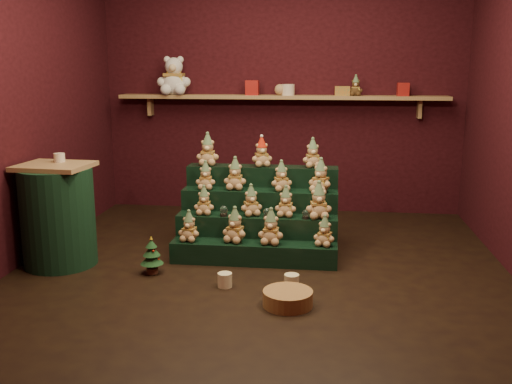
# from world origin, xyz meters

# --- Properties ---
(ground) EXTENTS (4.00, 4.00, 0.00)m
(ground) POSITION_xyz_m (0.00, 0.00, 0.00)
(ground) COLOR black
(ground) RESTS_ON ground
(back_wall) EXTENTS (4.00, 0.10, 2.80)m
(back_wall) POSITION_xyz_m (0.00, 2.05, 1.40)
(back_wall) COLOR black
(back_wall) RESTS_ON ground
(front_wall) EXTENTS (4.00, 0.10, 2.80)m
(front_wall) POSITION_xyz_m (0.00, -2.05, 1.40)
(front_wall) COLOR black
(front_wall) RESTS_ON ground
(left_wall) EXTENTS (0.10, 4.00, 2.80)m
(left_wall) POSITION_xyz_m (-2.05, 0.00, 1.40)
(left_wall) COLOR black
(left_wall) RESTS_ON ground
(back_shelf) EXTENTS (3.60, 0.26, 0.24)m
(back_shelf) POSITION_xyz_m (0.00, 1.87, 1.29)
(back_shelf) COLOR #A27C51
(back_shelf) RESTS_ON ground
(riser_tier_front) EXTENTS (1.40, 0.22, 0.18)m
(riser_tier_front) POSITION_xyz_m (-0.08, 0.10, 0.09)
(riser_tier_front) COLOR black
(riser_tier_front) RESTS_ON ground
(riser_tier_midfront) EXTENTS (1.40, 0.22, 0.36)m
(riser_tier_midfront) POSITION_xyz_m (-0.08, 0.32, 0.18)
(riser_tier_midfront) COLOR black
(riser_tier_midfront) RESTS_ON ground
(riser_tier_midback) EXTENTS (1.40, 0.22, 0.54)m
(riser_tier_midback) POSITION_xyz_m (-0.08, 0.54, 0.27)
(riser_tier_midback) COLOR black
(riser_tier_midback) RESTS_ON ground
(riser_tier_back) EXTENTS (1.40, 0.22, 0.72)m
(riser_tier_back) POSITION_xyz_m (-0.08, 0.76, 0.36)
(riser_tier_back) COLOR black
(riser_tier_back) RESTS_ON ground
(teddy_0) EXTENTS (0.20, 0.19, 0.26)m
(teddy_0) POSITION_xyz_m (-0.62, 0.09, 0.31)
(teddy_0) COLOR tan
(teddy_0) RESTS_ON riser_tier_front
(teddy_1) EXTENTS (0.26, 0.24, 0.29)m
(teddy_1) POSITION_xyz_m (-0.24, 0.11, 0.33)
(teddy_1) COLOR tan
(teddy_1) RESTS_ON riser_tier_front
(teddy_2) EXTENTS (0.22, 0.20, 0.29)m
(teddy_2) POSITION_xyz_m (0.07, 0.10, 0.33)
(teddy_2) COLOR tan
(teddy_2) RESTS_ON riser_tier_front
(teddy_3) EXTENTS (0.22, 0.21, 0.25)m
(teddy_3) POSITION_xyz_m (0.51, 0.10, 0.30)
(teddy_3) COLOR tan
(teddy_3) RESTS_ON riser_tier_front
(teddy_4) EXTENTS (0.18, 0.17, 0.25)m
(teddy_4) POSITION_xyz_m (-0.54, 0.31, 0.48)
(teddy_4) COLOR tan
(teddy_4) RESTS_ON riser_tier_midfront
(teddy_5) EXTENTS (0.24, 0.23, 0.26)m
(teddy_5) POSITION_xyz_m (-0.13, 0.33, 0.49)
(teddy_5) COLOR tan
(teddy_5) RESTS_ON riser_tier_midfront
(teddy_6) EXTENTS (0.20, 0.18, 0.26)m
(teddy_6) POSITION_xyz_m (0.18, 0.33, 0.49)
(teddy_6) COLOR tan
(teddy_6) RESTS_ON riser_tier_midfront
(teddy_7) EXTENTS (0.25, 0.23, 0.31)m
(teddy_7) POSITION_xyz_m (0.46, 0.30, 0.51)
(teddy_7) COLOR tan
(teddy_7) RESTS_ON riser_tier_midfront
(teddy_8) EXTENTS (0.19, 0.17, 0.25)m
(teddy_8) POSITION_xyz_m (-0.57, 0.52, 0.67)
(teddy_8) COLOR tan
(teddy_8) RESTS_ON riser_tier_midback
(teddy_9) EXTENTS (0.20, 0.18, 0.29)m
(teddy_9) POSITION_xyz_m (-0.30, 0.54, 0.68)
(teddy_9) COLOR tan
(teddy_9) RESTS_ON riser_tier_midback
(teddy_10) EXTENTS (0.23, 0.22, 0.26)m
(teddy_10) POSITION_xyz_m (0.12, 0.54, 0.67)
(teddy_10) COLOR tan
(teddy_10) RESTS_ON riser_tier_midback
(teddy_11) EXTENTS (0.27, 0.26, 0.29)m
(teddy_11) POSITION_xyz_m (0.47, 0.53, 0.69)
(teddy_11) COLOR tan
(teddy_11) RESTS_ON riser_tier_midback
(teddy_12) EXTENTS (0.22, 0.20, 0.30)m
(teddy_12) POSITION_xyz_m (-0.59, 0.76, 0.87)
(teddy_12) COLOR tan
(teddy_12) RESTS_ON riser_tier_back
(teddy_13) EXTENTS (0.24, 0.23, 0.27)m
(teddy_13) POSITION_xyz_m (-0.08, 0.76, 0.85)
(teddy_13) COLOR tan
(teddy_13) RESTS_ON riser_tier_back
(teddy_14) EXTENTS (0.22, 0.20, 0.26)m
(teddy_14) POSITION_xyz_m (0.39, 0.76, 0.85)
(teddy_14) COLOR tan
(teddy_14) RESTS_ON riser_tier_back
(snow_globe_a) EXTENTS (0.07, 0.07, 0.09)m
(snow_globe_a) POSITION_xyz_m (-0.36, 0.26, 0.41)
(snow_globe_a) COLOR black
(snow_globe_a) RESTS_ON riser_tier_midfront
(snow_globe_b) EXTENTS (0.06, 0.06, 0.08)m
(snow_globe_b) POSITION_xyz_m (0.02, 0.26, 0.40)
(snow_globe_b) COLOR black
(snow_globe_b) RESTS_ON riser_tier_midfront
(snow_globe_c) EXTENTS (0.06, 0.06, 0.08)m
(snow_globe_c) POSITION_xyz_m (0.35, 0.26, 0.40)
(snow_globe_c) COLOR black
(snow_globe_c) RESTS_ON riser_tier_midfront
(side_table) EXTENTS (0.59, 0.59, 0.85)m
(side_table) POSITION_xyz_m (-1.68, -0.12, 0.42)
(side_table) COLOR #A27C51
(side_table) RESTS_ON ground
(table_ornament) EXTENTS (0.09, 0.09, 0.07)m
(table_ornament) POSITION_xyz_m (-1.68, -0.02, 0.89)
(table_ornament) COLOR beige
(table_ornament) RESTS_ON side_table
(mini_christmas_tree) EXTENTS (0.18, 0.18, 0.31)m
(mini_christmas_tree) POSITION_xyz_m (-0.85, -0.24, 0.15)
(mini_christmas_tree) COLOR #472719
(mini_christmas_tree) RESTS_ON ground
(mug_left) EXTENTS (0.11, 0.11, 0.11)m
(mug_left) POSITION_xyz_m (-0.22, -0.45, 0.05)
(mug_left) COLOR beige
(mug_left) RESTS_ON ground
(mug_right) EXTENTS (0.11, 0.11, 0.11)m
(mug_right) POSITION_xyz_m (0.28, -0.43, 0.06)
(mug_right) COLOR beige
(mug_right) RESTS_ON ground
(wicker_basket) EXTENTS (0.39, 0.39, 0.11)m
(wicker_basket) POSITION_xyz_m (0.27, -0.74, 0.05)
(wicker_basket) COLOR olive
(wicker_basket) RESTS_ON ground
(white_bear) EXTENTS (0.40, 0.37, 0.53)m
(white_bear) POSITION_xyz_m (-1.18, 1.84, 1.58)
(white_bear) COLOR white
(white_bear) RESTS_ON back_shelf
(brown_bear) EXTENTS (0.16, 0.14, 0.21)m
(brown_bear) POSITION_xyz_m (0.81, 1.84, 1.43)
(brown_bear) COLOR #4A3218
(brown_bear) RESTS_ON back_shelf
(gift_tin_red_a) EXTENTS (0.14, 0.14, 0.16)m
(gift_tin_red_a) POSITION_xyz_m (-0.31, 1.85, 1.40)
(gift_tin_red_a) COLOR #AA1F1A
(gift_tin_red_a) RESTS_ON back_shelf
(gift_tin_cream) EXTENTS (0.14, 0.14, 0.12)m
(gift_tin_cream) POSITION_xyz_m (0.08, 1.85, 1.38)
(gift_tin_cream) COLOR beige
(gift_tin_cream) RESTS_ON back_shelf
(gift_tin_red_b) EXTENTS (0.12, 0.12, 0.14)m
(gift_tin_red_b) POSITION_xyz_m (1.30, 1.85, 1.39)
(gift_tin_red_b) COLOR #AA1F1A
(gift_tin_red_b) RESTS_ON back_shelf
(shelf_plush_ball) EXTENTS (0.12, 0.12, 0.12)m
(shelf_plush_ball) POSITION_xyz_m (-0.01, 1.85, 1.38)
(shelf_plush_ball) COLOR tan
(shelf_plush_ball) RESTS_ON back_shelf
(scarf_gift_box) EXTENTS (0.16, 0.10, 0.10)m
(scarf_gift_box) POSITION_xyz_m (0.67, 1.85, 1.37)
(scarf_gift_box) COLOR #CA611C
(scarf_gift_box) RESTS_ON back_shelf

